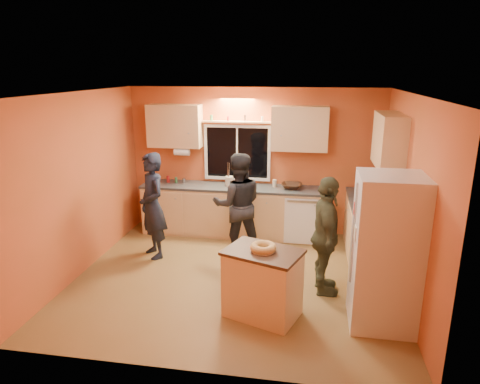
% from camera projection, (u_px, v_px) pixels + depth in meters
% --- Properties ---
extents(ground, '(4.50, 4.50, 0.00)m').
position_uv_depth(ground, '(235.00, 278.00, 6.14)').
color(ground, brown).
rests_on(ground, ground).
extents(room_shell, '(4.54, 4.04, 2.61)m').
position_uv_depth(room_shell, '(248.00, 163.00, 6.07)').
color(room_shell, '#CB5934').
rests_on(room_shell, ground).
extents(back_counter, '(4.23, 0.62, 0.90)m').
position_uv_depth(back_counter, '(252.00, 211.00, 7.63)').
color(back_counter, tan).
rests_on(back_counter, ground).
extents(right_counter, '(0.62, 1.84, 0.90)m').
position_uv_depth(right_counter, '(373.00, 245.00, 6.19)').
color(right_counter, tan).
rests_on(right_counter, ground).
extents(refrigerator, '(0.72, 0.70, 1.80)m').
position_uv_depth(refrigerator, '(386.00, 252.00, 4.84)').
color(refrigerator, silver).
rests_on(refrigerator, ground).
extents(island, '(1.02, 0.86, 0.85)m').
position_uv_depth(island, '(263.00, 283.00, 5.12)').
color(island, tan).
rests_on(island, ground).
extents(bundt_pastry, '(0.31, 0.31, 0.09)m').
position_uv_depth(bundt_pastry, '(263.00, 247.00, 5.00)').
color(bundt_pastry, tan).
rests_on(bundt_pastry, island).
extents(person_left, '(0.71, 0.72, 1.68)m').
position_uv_depth(person_left, '(152.00, 206.00, 6.67)').
color(person_left, black).
rests_on(person_left, ground).
extents(person_center, '(0.94, 0.82, 1.66)m').
position_uv_depth(person_center, '(238.00, 205.00, 6.77)').
color(person_center, black).
rests_on(person_center, ground).
extents(person_right, '(0.47, 0.97, 1.60)m').
position_uv_depth(person_right, '(326.00, 236.00, 5.57)').
color(person_right, '#323521').
rests_on(person_right, ground).
extents(mixing_bowl, '(0.38, 0.38, 0.09)m').
position_uv_depth(mixing_bowl, '(292.00, 186.00, 7.41)').
color(mixing_bowl, black).
rests_on(mixing_bowl, back_counter).
extents(utensil_crock, '(0.14, 0.14, 0.17)m').
position_uv_depth(utensil_crock, '(229.00, 181.00, 7.56)').
color(utensil_crock, beige).
rests_on(utensil_crock, back_counter).
extents(potted_plant, '(0.29, 0.26, 0.27)m').
position_uv_depth(potted_plant, '(382.00, 208.00, 5.92)').
color(potted_plant, gray).
rests_on(potted_plant, right_counter).
extents(red_box, '(0.18, 0.15, 0.07)m').
position_uv_depth(red_box, '(380.00, 215.00, 5.95)').
color(red_box, maroon).
rests_on(red_box, right_counter).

